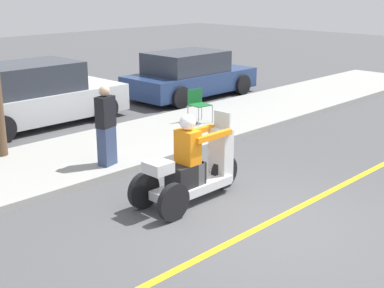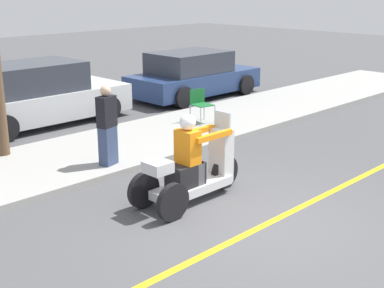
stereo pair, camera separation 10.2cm
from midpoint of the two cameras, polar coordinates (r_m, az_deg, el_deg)
name	(u,v)px [view 1 (the left image)]	position (r m, az deg, el deg)	size (l,w,h in m)	color
ground_plane	(265,225)	(8.15, 7.45, -8.55)	(60.00, 60.00, 0.00)	#4C4C4F
lane_stripe	(261,227)	(8.08, 7.02, -8.75)	(24.00, 0.12, 0.01)	gold
sidewalk_strip	(86,155)	(11.28, -11.47, -1.14)	(28.00, 2.80, 0.12)	#9E9E99
motorcycle_trike	(192,170)	(8.75, -0.29, -2.79)	(2.15, 0.79, 1.49)	black
spectator_end_of_line	(106,127)	(10.21, -9.43, 1.77)	(0.41, 0.31, 1.54)	#38476B
folding_chair_curbside	(198,102)	(13.36, 0.40, 4.50)	(0.53, 0.53, 0.82)	#A5A8AD
parked_car_lot_right	(34,96)	(14.11, -16.71, 4.94)	(4.47, 2.10, 1.58)	silver
parked_car_lot_far	(189,76)	(16.93, -0.45, 7.32)	(4.33, 2.09, 1.44)	navy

